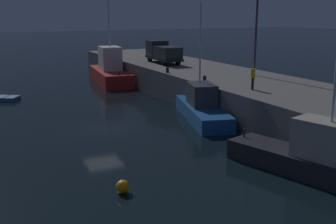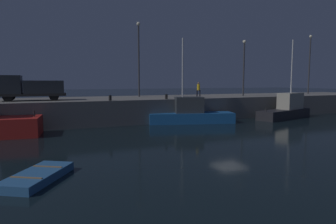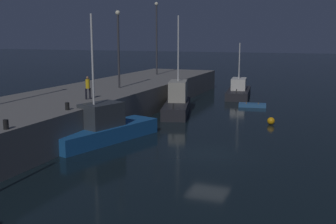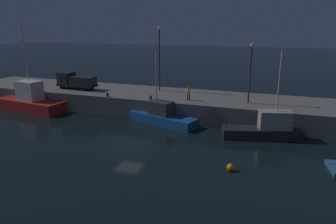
# 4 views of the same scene
# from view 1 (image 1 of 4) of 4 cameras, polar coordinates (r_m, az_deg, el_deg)

# --- Properties ---
(ground_plane) EXTENTS (320.00, 320.00, 0.00)m
(ground_plane) POSITION_cam_1_polar(r_m,az_deg,el_deg) (29.48, -9.02, -2.39)
(ground_plane) COLOR black
(pier_quay) EXTENTS (65.63, 9.34, 2.48)m
(pier_quay) POSITION_cam_1_polar(r_m,az_deg,el_deg) (35.24, 11.65, 2.19)
(pier_quay) COLOR slate
(pier_quay) RESTS_ON ground
(fishing_boat_blue) EXTENTS (9.11, 4.74, 8.72)m
(fishing_boat_blue) POSITION_cam_1_polar(r_m,az_deg,el_deg) (31.81, 4.70, 0.65)
(fishing_boat_blue) COLOR #195193
(fishing_boat_blue) RESTS_ON ground
(fishing_boat_white) EXTENTS (8.40, 4.22, 9.19)m
(fishing_boat_white) POSITION_cam_1_polar(r_m,az_deg,el_deg) (21.93, 19.07, -5.62)
(fishing_boat_white) COLOR #232328
(fishing_boat_white) RESTS_ON ground
(fishing_boat_orange) EXTENTS (10.75, 4.48, 12.33)m
(fishing_boat_orange) POSITION_cam_1_polar(r_m,az_deg,el_deg) (49.02, -7.92, 5.58)
(fishing_boat_orange) COLOR red
(fishing_boat_orange) RESTS_ON ground
(mooring_buoy_near) EXTENTS (0.62, 0.62, 0.62)m
(mooring_buoy_near) POSITION_cam_1_polar(r_m,az_deg,el_deg) (19.21, -6.24, -10.13)
(mooring_buoy_near) COLOR orange
(mooring_buoy_near) RESTS_ON ground
(lamp_post_west) EXTENTS (0.44, 0.44, 8.93)m
(lamp_post_west) POSITION_cam_1_polar(r_m,az_deg,el_deg) (37.88, 12.09, 12.68)
(lamp_post_west) COLOR #38383D
(lamp_post_west) RESTS_ON pier_quay
(utility_truck) EXTENTS (6.20, 2.30, 2.40)m
(utility_truck) POSITION_cam_1_polar(r_m,az_deg,el_deg) (46.49, -0.71, 8.24)
(utility_truck) COLOR black
(utility_truck) RESTS_ON pier_quay
(dockworker) EXTENTS (0.44, 0.44, 1.77)m
(dockworker) POSITION_cam_1_polar(r_m,az_deg,el_deg) (30.89, 11.58, 4.86)
(dockworker) COLOR black
(dockworker) RESTS_ON pier_quay
(bollard_west) EXTENTS (0.28, 0.28, 0.52)m
(bollard_west) POSITION_cam_1_polar(r_m,az_deg,el_deg) (39.06, -0.07, 5.79)
(bollard_west) COLOR black
(bollard_west) RESTS_ON pier_quay
(bollard_central) EXTENTS (0.28, 0.28, 0.50)m
(bollard_central) POSITION_cam_1_polar(r_m,az_deg,el_deg) (34.01, 5.06, 4.56)
(bollard_central) COLOR black
(bollard_central) RESTS_ON pier_quay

